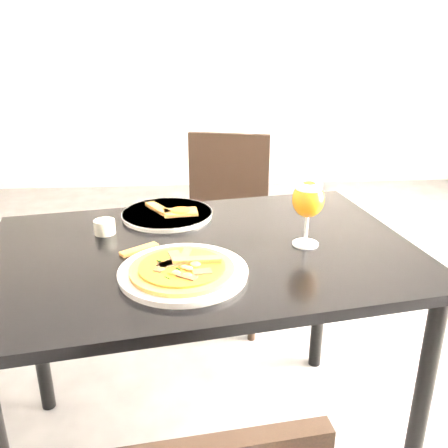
{
  "coord_description": "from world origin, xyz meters",
  "views": [
    {
      "loc": [
        -0.3,
        -1.32,
        1.34
      ],
      "look_at": [
        -0.21,
        -0.04,
        0.83
      ],
      "focal_mm": 40.0,
      "sensor_mm": 36.0,
      "label": 1
    }
  ],
  "objects": [
    {
      "name": "crust_scraps",
      "position": [
        -0.36,
        0.23,
        0.77
      ],
      "size": [
        0.18,
        0.14,
        0.02
      ],
      "rotation": [
        0.0,
        0.0,
        -0.6
      ],
      "color": "#955B24",
      "rests_on": "plate_second"
    },
    {
      "name": "ground",
      "position": [
        0.0,
        0.0,
        0.0
      ],
      "size": [
        6.0,
        6.0,
        0.0
      ],
      "primitive_type": "plane",
      "color": "#4A4A4C",
      "rests_on": "ground"
    },
    {
      "name": "plate_second",
      "position": [
        -0.38,
        0.24,
        0.76
      ],
      "size": [
        0.35,
        0.35,
        0.02
      ],
      "primitive_type": "cylinder",
      "rotation": [
        0.0,
        0.0,
        -0.21
      ],
      "color": "silver",
      "rests_on": "dining_table"
    },
    {
      "name": "sauce_cup",
      "position": [
        -0.57,
        0.11,
        0.77
      ],
      "size": [
        0.06,
        0.06,
        0.04
      ],
      "color": "beige",
      "rests_on": "dining_table"
    },
    {
      "name": "pizza",
      "position": [
        -0.33,
        -0.2,
        0.78
      ],
      "size": [
        0.26,
        0.26,
        0.03
      ],
      "rotation": [
        0.0,
        0.0,
        -0.3
      ],
      "color": "#955B24",
      "rests_on": "plate_main"
    },
    {
      "name": "plate_main",
      "position": [
        -0.33,
        -0.19,
        0.76
      ],
      "size": [
        0.34,
        0.34,
        0.02
      ],
      "primitive_type": "cylinder",
      "rotation": [
        0.0,
        0.0,
        0.04
      ],
      "color": "silver",
      "rests_on": "dining_table"
    },
    {
      "name": "beer_glass",
      "position": [
        0.03,
        -0.02,
        0.89
      ],
      "size": [
        0.09,
        0.09,
        0.19
      ],
      "color": "silver",
      "rests_on": "dining_table"
    },
    {
      "name": "chair_far",
      "position": [
        -0.15,
        0.86,
        0.48
      ],
      "size": [
        0.49,
        0.49,
        0.88
      ],
      "rotation": [
        0.0,
        0.0,
        -0.24
      ],
      "color": "black",
      "rests_on": "ground"
    },
    {
      "name": "loose_crust",
      "position": [
        -0.45,
        -0.03,
        0.75
      ],
      "size": [
        0.11,
        0.09,
        0.01
      ],
      "primitive_type": "cube",
      "rotation": [
        0.0,
        0.0,
        0.63
      ],
      "color": "#955B24",
      "rests_on": "dining_table"
    },
    {
      "name": "dining_table",
      "position": [
        -0.27,
        -0.02,
        0.66
      ],
      "size": [
        1.32,
        0.99,
        0.75
      ],
      "rotation": [
        0.0,
        0.0,
        0.17
      ],
      "color": "black",
      "rests_on": "ground"
    }
  ]
}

